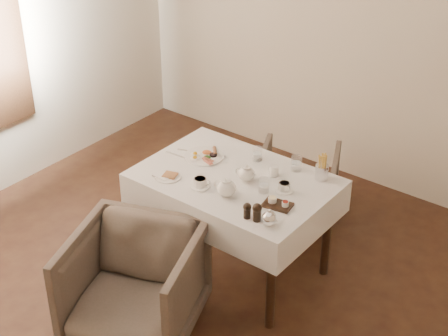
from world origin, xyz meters
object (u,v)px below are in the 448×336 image
object	(u,v)px
armchair_near	(134,285)
armchair_far	(298,182)
breakfast_plate	(205,156)
table	(235,192)
teapot_centre	(247,173)

from	to	relation	value
armchair_near	armchair_far	size ratio (longest dim) A/B	1.26
armchair_near	breakfast_plate	xyz separation A→B (m)	(-0.22, 0.97, 0.41)
armchair_far	breakfast_plate	distance (m)	0.97
table	breakfast_plate	bearing A→B (deg)	164.38
armchair_far	table	bearing A→B (deg)	66.99
breakfast_plate	teapot_centre	size ratio (longest dim) A/B	1.85
armchair_near	breakfast_plate	size ratio (longest dim) A/B	2.79
armchair_far	breakfast_plate	world-z (taller)	breakfast_plate
armchair_near	armchair_far	xyz separation A→B (m)	(0.09, 1.74, -0.07)
armchair_near	armchair_far	bearing A→B (deg)	66.53
breakfast_plate	armchair_near	bearing A→B (deg)	-95.36
table	armchair_far	distance (m)	0.94
armchair_far	breakfast_plate	size ratio (longest dim) A/B	2.21
armchair_near	breakfast_plate	world-z (taller)	breakfast_plate
table	armchair_near	size ratio (longest dim) A/B	1.65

